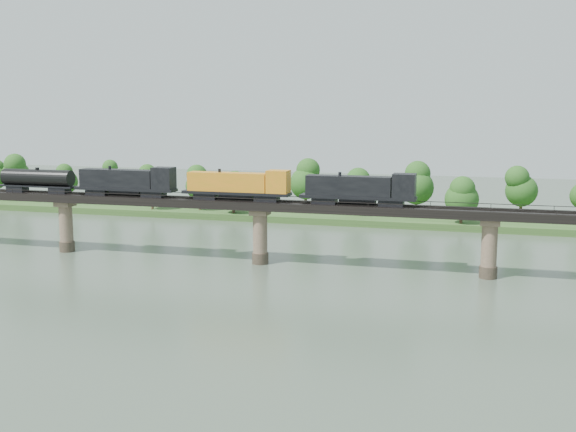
# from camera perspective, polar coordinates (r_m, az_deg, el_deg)

# --- Properties ---
(ground) EXTENTS (400.00, 400.00, 0.00)m
(ground) POSITION_cam_1_polar(r_m,az_deg,el_deg) (104.45, -7.33, -7.25)
(ground) COLOR #384839
(ground) RESTS_ON ground
(far_bank) EXTENTS (300.00, 24.00, 1.60)m
(far_bank) POSITION_cam_1_polar(r_m,az_deg,el_deg) (183.70, 3.10, 0.12)
(far_bank) COLOR #2B4D1E
(far_bank) RESTS_ON ground
(bridge) EXTENTS (236.00, 30.00, 11.50)m
(bridge) POSITION_cam_1_polar(r_m,az_deg,el_deg) (130.57, -2.22, -1.44)
(bridge) COLOR #473A2D
(bridge) RESTS_ON ground
(bridge_superstructure) EXTENTS (220.00, 4.90, 0.75)m
(bridge_superstructure) POSITION_cam_1_polar(r_m,az_deg,el_deg) (129.58, -2.23, 1.32)
(bridge_superstructure) COLOR black
(bridge_superstructure) RESTS_ON bridge
(far_treeline) EXTENTS (289.06, 17.54, 13.60)m
(far_treeline) POSITION_cam_1_polar(r_m,az_deg,el_deg) (180.31, 0.26, 2.54)
(far_treeline) COLOR #382619
(far_treeline) RESTS_ON far_bank
(freight_train) EXTENTS (81.61, 3.18, 5.62)m
(freight_train) POSITION_cam_1_polar(r_m,az_deg,el_deg) (133.36, -7.05, 2.51)
(freight_train) COLOR black
(freight_train) RESTS_ON bridge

